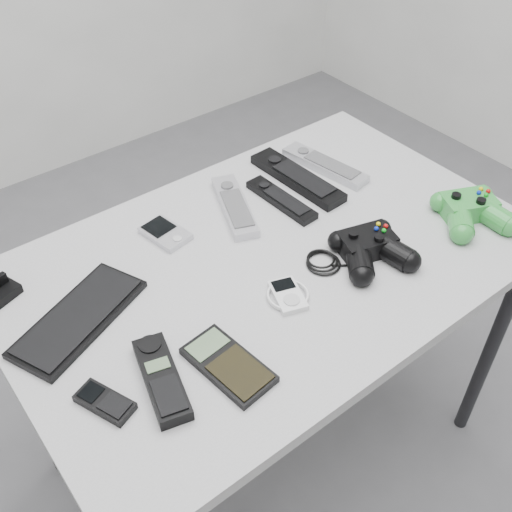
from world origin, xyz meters
TOP-DOWN VIEW (x-y plane):
  - floor at (0.00, 0.00)m, footprint 3.50×3.50m
  - desk at (0.01, 0.08)m, footprint 1.07×0.69m
  - pda_keyboard at (-0.37, 0.16)m, footprint 0.28×0.20m
  - pda at (-0.12, 0.27)m, footprint 0.08×0.11m
  - remote_silver_a at (0.04, 0.25)m, footprint 0.13×0.22m
  - remote_black_a at (0.14, 0.21)m, footprint 0.05×0.19m
  - remote_black_b at (0.22, 0.25)m, footprint 0.08×0.26m
  - remote_silver_b at (0.31, 0.25)m, footprint 0.09×0.23m
  - mobile_phone at (-0.42, -0.03)m, footprint 0.08×0.11m
  - cordless_handset at (-0.32, -0.05)m, footprint 0.10×0.18m
  - calculator at (-0.22, -0.09)m, footprint 0.10×0.17m
  - mp3_player at (-0.04, -0.02)m, footprint 0.10×0.11m
  - controller_black at (0.17, -0.04)m, footprint 0.30×0.23m
  - controller_green at (0.43, -0.09)m, footprint 0.21×0.22m

SIDE VIEW (x-z plane):
  - floor at x=0.00m, z-range 0.00..0.00m
  - desk at x=0.01m, z-range 0.30..1.01m
  - mp3_player at x=-0.04m, z-range 0.71..0.73m
  - pda_keyboard at x=-0.37m, z-range 0.71..0.73m
  - calculator at x=-0.22m, z-range 0.71..0.73m
  - pda at x=-0.12m, z-range 0.71..0.73m
  - mobile_phone at x=-0.42m, z-range 0.71..0.73m
  - remote_black_a at x=0.14m, z-range 0.71..0.73m
  - remote_silver_b at x=0.31m, z-range 0.71..0.74m
  - remote_silver_a at x=0.04m, z-range 0.71..0.74m
  - remote_black_b at x=0.22m, z-range 0.71..0.74m
  - cordless_handset at x=-0.32m, z-range 0.71..0.74m
  - controller_black at x=0.17m, z-range 0.71..0.77m
  - controller_green at x=0.43m, z-range 0.71..0.77m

